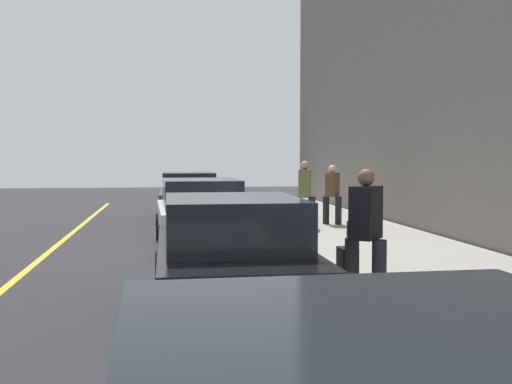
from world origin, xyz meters
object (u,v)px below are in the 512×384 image
at_px(pedestrian_olive_coat, 305,192).
at_px(pedestrian_black_coat, 366,231).
at_px(parked_car_black, 231,257).
at_px(rolling_suitcase, 347,271).
at_px(parked_car_white, 200,213).
at_px(parked_car_charcoal, 189,196).
at_px(pedestrian_brown_coat, 332,193).

distance_m(pedestrian_olive_coat, pedestrian_black_coat, 8.28).
xyz_separation_m(parked_car_black, rolling_suitcase, (0.35, -1.60, -0.28)).
xyz_separation_m(parked_car_black, parked_car_white, (6.14, 0.05, 0.00)).
bearing_deg(pedestrian_black_coat, rolling_suitcase, 20.46).
bearing_deg(parked_car_charcoal, pedestrian_black_coat, -171.65).
xyz_separation_m(pedestrian_olive_coat, pedestrian_black_coat, (-8.21, 1.05, -0.02)).
bearing_deg(rolling_suitcase, parked_car_black, 102.30).
xyz_separation_m(parked_car_white, parked_car_charcoal, (6.15, 0.02, 0.00)).
height_order(parked_car_black, pedestrian_black_coat, pedestrian_black_coat).
xyz_separation_m(parked_car_white, rolling_suitcase, (-5.79, -1.65, -0.28)).
distance_m(parked_car_black, pedestrian_black_coat, 1.76).
distance_m(pedestrian_olive_coat, pedestrian_brown_coat, 1.22).
relative_size(parked_car_charcoal, rolling_suitcase, 4.39).
bearing_deg(parked_car_charcoal, pedestrian_brown_coat, -131.10).
xyz_separation_m(pedestrian_olive_coat, pedestrian_brown_coat, (0.76, -0.95, -0.06)).
xyz_separation_m(pedestrian_black_coat, rolling_suitcase, (0.35, 0.13, -0.58)).
relative_size(parked_car_charcoal, pedestrian_black_coat, 2.58).
height_order(parked_car_white, pedestrian_black_coat, pedestrian_black_coat).
height_order(parked_car_charcoal, pedestrian_brown_coat, pedestrian_brown_coat).
distance_m(parked_car_charcoal, pedestrian_olive_coat, 4.99).
bearing_deg(pedestrian_black_coat, pedestrian_brown_coat, -12.58).
xyz_separation_m(parked_car_white, pedestrian_black_coat, (-6.14, -1.78, 0.30)).
height_order(pedestrian_brown_coat, rolling_suitcase, pedestrian_brown_coat).
height_order(parked_car_black, rolling_suitcase, parked_car_black).
relative_size(pedestrian_olive_coat, pedestrian_brown_coat, 1.07).
bearing_deg(parked_car_charcoal, rolling_suitcase, -172.02).
xyz_separation_m(parked_car_white, pedestrian_brown_coat, (2.83, -3.78, 0.26)).
relative_size(parked_car_black, parked_car_white, 0.96).
xyz_separation_m(pedestrian_brown_coat, pedestrian_black_coat, (-8.97, 2.00, 0.04)).
bearing_deg(rolling_suitcase, pedestrian_black_coat, -159.54).
distance_m(pedestrian_brown_coat, pedestrian_black_coat, 9.19).
bearing_deg(parked_car_charcoal, parked_car_white, -179.77).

